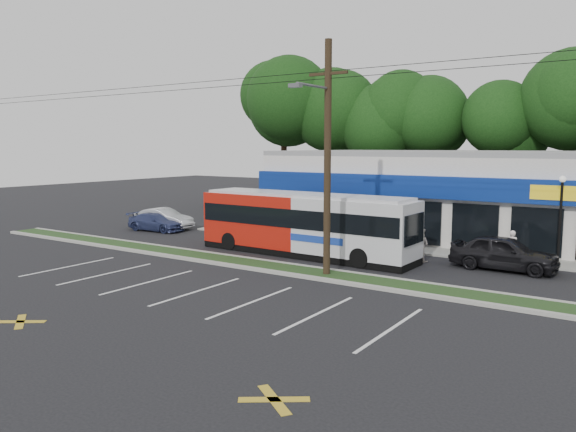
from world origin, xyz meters
The scene contains 15 objects.
ground centered at (0.00, 0.00, 0.00)m, with size 120.00×120.00×0.00m, color black.
grass_strip centered at (0.00, 1.00, 0.06)m, with size 40.00×1.60×0.12m, color #1A3114.
curb_south centered at (0.00, 0.15, 0.07)m, with size 40.00×0.25×0.14m, color #9E9E93.
curb_north centered at (0.00, 1.85, 0.07)m, with size 40.00×0.25×0.14m, color #9E9E93.
sidewalk centered at (5.00, 9.00, 0.05)m, with size 32.00×2.20×0.10m, color #9E9E93.
strip_mall centered at (5.50, 15.91, 2.65)m, with size 25.00×12.55×5.30m.
utility_pole centered at (2.83, 0.93, 5.41)m, with size 50.00×2.77×10.00m.
lamp_post centered at (11.00, 8.80, 2.67)m, with size 0.30×0.30×4.25m.
tree_line centered at (4.00, 26.00, 8.42)m, with size 46.76×6.76×11.83m.
metrobus centered at (-0.32, 4.50, 1.70)m, with size 11.98×2.84×3.21m.
car_dark centered at (9.07, 6.57, 0.80)m, with size 1.89×4.70×1.60m, color black.
car_silver centered at (-13.24, 7.00, 0.70)m, with size 1.47×4.23×1.39m, color #B4B6BD.
car_blue centered at (-13.00, 6.08, 0.59)m, with size 1.65×4.07×1.18m, color navy.
pedestrian_a centered at (9.00, 8.50, 0.79)m, with size 0.58×0.38×1.58m, color white.
pedestrian_b centered at (5.25, 6.26, 0.83)m, with size 0.80×0.63×1.65m, color beige.
Camera 1 is at (14.89, -19.70, 5.62)m, focal length 35.00 mm.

